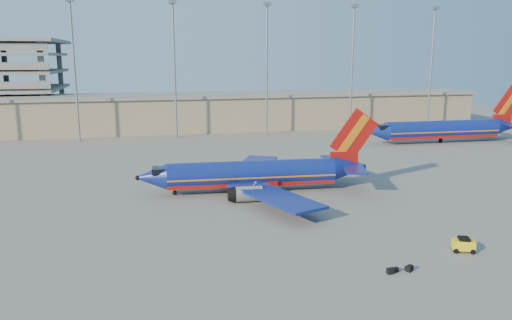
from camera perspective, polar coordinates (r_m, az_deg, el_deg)
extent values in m
plane|color=slate|center=(65.24, -2.01, -3.72)|extent=(220.00, 220.00, 0.00)
cube|color=gray|center=(122.45, -2.41, 5.51)|extent=(120.00, 15.00, 8.00)
cube|color=slate|center=(122.06, -2.43, 7.47)|extent=(122.00, 16.00, 0.60)
cylinder|color=gray|center=(108.71, -19.99, 9.30)|extent=(0.44, 0.44, 28.00)
cylinder|color=gray|center=(108.05, -9.28, 9.84)|extent=(0.44, 0.44, 28.00)
cube|color=gray|center=(108.53, -9.54, 17.41)|extent=(1.60, 1.60, 0.70)
cylinder|color=gray|center=(111.05, 1.24, 10.04)|extent=(0.44, 0.44, 28.00)
cube|color=gray|center=(111.51, 1.27, 17.41)|extent=(1.60, 1.60, 0.70)
cylinder|color=gray|center=(117.42, 10.91, 9.93)|extent=(0.44, 0.44, 28.00)
cube|color=gray|center=(117.86, 11.19, 16.89)|extent=(1.60, 1.60, 0.70)
cylinder|color=gray|center=(126.67, 19.36, 9.61)|extent=(0.44, 0.44, 28.00)
cube|color=gray|center=(127.07, 19.82, 16.06)|extent=(1.60, 1.60, 0.70)
cylinder|color=navy|center=(65.01, -0.51, -1.54)|extent=(21.91, 4.53, 3.35)
cube|color=#A5120D|center=(65.22, -0.51, -2.28)|extent=(21.87, 3.89, 1.18)
cube|color=orange|center=(65.07, -0.51, -1.74)|extent=(21.91, 4.56, 0.20)
cone|color=navy|center=(64.34, -11.83, -1.95)|extent=(3.98, 3.56, 3.35)
cube|color=black|center=(64.10, -10.81, -1.16)|extent=(2.30, 2.47, 0.73)
cone|color=navy|center=(68.21, 10.55, -0.84)|extent=(4.89, 3.60, 3.35)
cube|color=#A5120D|center=(67.71, 10.01, 0.15)|extent=(3.83, 0.70, 1.99)
cube|color=#A5120D|center=(67.58, 11.12, 2.82)|extent=(6.66, 0.65, 7.23)
cube|color=orange|center=(67.52, 10.98, 2.82)|extent=(4.44, 0.62, 5.67)
cube|color=navy|center=(70.82, 9.44, 0.09)|extent=(3.58, 6.15, 0.20)
cube|color=navy|center=(65.16, 11.18, -1.01)|extent=(4.14, 6.31, 0.20)
cube|color=navy|center=(73.08, -0.43, -0.70)|extent=(10.44, 14.57, 0.32)
cube|color=navy|center=(57.86, 2.06, -4.09)|extent=(9.25, 14.75, 0.32)
cube|color=#A5120D|center=(65.38, -0.11, -2.57)|extent=(5.62, 3.83, 0.91)
cylinder|color=gray|center=(69.73, -1.99, -1.82)|extent=(3.36, 2.08, 1.90)
cylinder|color=gray|center=(60.70, -0.83, -3.89)|extent=(3.36, 2.08, 1.90)
cylinder|color=gray|center=(64.76, -9.27, -3.54)|extent=(0.23, 0.23, 1.00)
cylinder|color=black|center=(64.81, -9.27, -3.72)|extent=(0.59, 0.26, 0.58)
cylinder|color=black|center=(67.99, 0.32, -2.74)|extent=(0.79, 0.54, 0.76)
cylinder|color=black|center=(63.51, 1.04, -3.80)|extent=(0.79, 0.54, 0.76)
cylinder|color=navy|center=(108.74, 20.43, 3.28)|extent=(24.07, 4.07, 3.70)
cube|color=#A5120D|center=(108.87, 20.39, 2.79)|extent=(24.06, 3.37, 1.30)
cube|color=orange|center=(108.77, 20.42, 3.15)|extent=(24.07, 4.11, 0.22)
cone|color=navy|center=(101.98, 13.67, 3.17)|extent=(4.26, 3.77, 3.70)
cube|color=black|center=(102.41, 14.36, 3.71)|extent=(2.44, 2.64, 0.80)
cone|color=navy|center=(117.08, 26.53, 3.51)|extent=(5.26, 3.78, 3.70)
cube|color=#A5120D|center=(116.43, 26.28, 4.17)|extent=(4.21, 0.61, 2.20)
cube|color=#A5120D|center=(116.95, 26.98, 5.86)|extent=(7.35, 0.43, 7.98)
cube|color=orange|center=(116.83, 26.90, 5.87)|extent=(4.89, 0.49, 6.26)
cube|color=navy|center=(119.44, 25.40, 4.02)|extent=(4.18, 6.86, 0.22)
cylinder|color=black|center=(109.07, 20.34, 2.11)|extent=(0.71, 0.71, 0.90)
cube|color=yellow|center=(49.64, 22.62, -8.93)|extent=(2.16, 1.68, 0.91)
cube|color=black|center=(49.46, 22.67, -8.33)|extent=(1.20, 1.25, 0.32)
cylinder|color=black|center=(50.06, 21.62, -9.21)|extent=(0.50, 0.32, 0.47)
cylinder|color=black|center=(49.16, 21.89, -9.62)|extent=(0.50, 0.32, 0.47)
cylinder|color=black|center=(50.43, 23.24, -9.19)|extent=(0.50, 0.32, 0.47)
cylinder|color=black|center=(49.54, 23.54, -9.60)|extent=(0.50, 0.32, 0.47)
cube|color=black|center=(43.23, 15.09, -12.15)|extent=(0.55, 0.43, 0.46)
cube|color=black|center=(44.09, 17.17, -11.75)|extent=(0.68, 0.61, 0.52)
cube|color=black|center=(44.23, 16.99, -11.75)|extent=(0.64, 0.54, 0.39)
cube|color=black|center=(43.69, 15.66, -11.98)|extent=(0.49, 0.33, 0.38)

